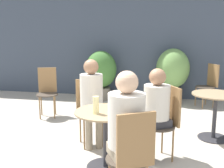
# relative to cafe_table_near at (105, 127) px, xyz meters

# --- Properties ---
(storefront_wall) EXTENTS (10.00, 0.06, 3.00)m
(storefront_wall) POSITION_rel_cafe_table_near_xyz_m (-0.05, 3.77, 0.99)
(storefront_wall) COLOR #3D4756
(storefront_wall) RESTS_ON ground_plane
(cafe_table_near) EXTENTS (0.73, 0.73, 0.72)m
(cafe_table_near) POSITION_rel_cafe_table_near_xyz_m (0.00, 0.00, 0.00)
(cafe_table_near) COLOR #2D2D33
(cafe_table_near) RESTS_ON ground_plane
(cafe_table_far) EXTENTS (0.72, 0.72, 0.72)m
(cafe_table_far) POSITION_rel_cafe_table_near_xyz_m (1.46, 1.21, -0.00)
(cafe_table_far) COLOR #2D2D33
(cafe_table_far) RESTS_ON ground_plane
(bistro_chair_0) EXTENTS (0.46, 0.47, 0.96)m
(bistro_chair_0) POSITION_rel_cafe_table_near_xyz_m (0.40, -0.71, 0.05)
(bistro_chair_0) COLOR #42382D
(bistro_chair_0) RESTS_ON ground_plane
(bistro_chair_1) EXTENTS (0.47, 0.46, 0.96)m
(bistro_chair_1) POSITION_rel_cafe_table_near_xyz_m (0.71, 0.40, 0.05)
(bistro_chair_1) COLOR #42382D
(bistro_chair_1) RESTS_ON ground_plane
(bistro_chair_2) EXTENTS (0.46, 0.47, 0.96)m
(bistro_chair_2) POSITION_rel_cafe_table_near_xyz_m (-0.40, 0.71, 0.05)
(bistro_chair_2) COLOR #42382D
(bistro_chair_2) RESTS_ON ground_plane
(bistro_chair_3) EXTENTS (0.47, 0.46, 0.96)m
(bistro_chair_3) POSITION_rel_cafe_table_near_xyz_m (1.67, 3.15, 0.05)
(bistro_chair_3) COLOR #42382D
(bistro_chair_3) RESTS_ON ground_plane
(bistro_chair_4) EXTENTS (0.44, 0.46, 0.96)m
(bistro_chair_4) POSITION_rel_cafe_table_near_xyz_m (-1.59, 1.83, 0.05)
(bistro_chair_4) COLOR #42382D
(bistro_chair_4) RESTS_ON ground_plane
(seated_person_0) EXTENTS (0.42, 0.43, 1.28)m
(seated_person_0) POSITION_rel_cafe_table_near_xyz_m (0.33, -0.57, 0.25)
(seated_person_0) COLOR gray
(seated_person_0) RESTS_ON ground_plane
(seated_person_1) EXTENTS (0.41, 0.40, 1.19)m
(seated_person_1) POSITION_rel_cafe_table_near_xyz_m (0.57, 0.33, 0.20)
(seated_person_1) COLOR #2D2D33
(seated_person_1) RESTS_ON ground_plane
(seated_person_2) EXTENTS (0.39, 0.40, 1.27)m
(seated_person_2) POSITION_rel_cafe_table_near_xyz_m (-0.33, 0.57, 0.24)
(seated_person_2) COLOR gray
(seated_person_2) RESTS_ON ground_plane
(beer_glass_0) EXTENTS (0.07, 0.07, 0.20)m
(beer_glass_0) POSITION_rel_cafe_table_near_xyz_m (-0.08, -0.11, 0.30)
(beer_glass_0) COLOR beige
(beer_glass_0) RESTS_ON cafe_table_near
(beer_glass_1) EXTENTS (0.07, 0.07, 0.19)m
(beer_glass_1) POSITION_rel_cafe_table_near_xyz_m (0.08, 0.12, 0.30)
(beer_glass_1) COLOR #B28433
(beer_glass_1) RESTS_ON cafe_table_near
(potted_plant_0) EXTENTS (0.77, 0.77, 1.21)m
(potted_plant_0) POSITION_rel_cafe_table_near_xyz_m (-0.86, 3.34, 0.18)
(potted_plant_0) COLOR slate
(potted_plant_0) RESTS_ON ground_plane
(potted_plant_1) EXTENTS (0.78, 0.78, 1.28)m
(potted_plant_1) POSITION_rel_cafe_table_near_xyz_m (0.87, 3.45, 0.23)
(potted_plant_1) COLOR #47423D
(potted_plant_1) RESTS_ON ground_plane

